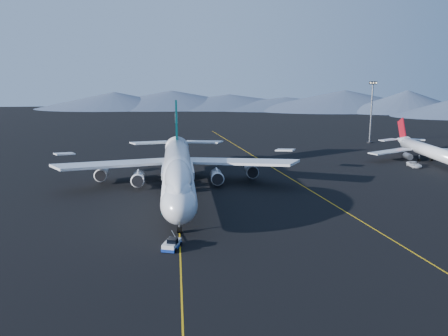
{
  "coord_description": "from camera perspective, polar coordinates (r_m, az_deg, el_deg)",
  "views": [
    {
      "loc": [
        -0.41,
        -111.3,
        29.54
      ],
      "look_at": [
        10.6,
        0.18,
        6.0
      ],
      "focal_mm": 40.0,
      "sensor_mm": 36.0,
      "label": 1
    }
  ],
  "objects": [
    {
      "name": "pushback_tug",
      "position": [
        82.44,
        -6.01,
        -8.75
      ],
      "size": [
        3.46,
        4.81,
        1.89
      ],
      "rotation": [
        0.0,
        0.0,
        -0.31
      ],
      "color": "silver",
      "rests_on": "ground"
    },
    {
      "name": "ground",
      "position": [
        115.15,
        -5.25,
        -3.05
      ],
      "size": [
        500.0,
        500.0,
        0.0
      ],
      "primitive_type": "plane",
      "color": "black",
      "rests_on": "ground"
    },
    {
      "name": "taxiway_line_main",
      "position": [
        115.15,
        -5.25,
        -3.04
      ],
      "size": [
        0.25,
        220.0,
        0.01
      ],
      "primitive_type": "cube",
      "color": "#D9A10C",
      "rests_on": "ground"
    },
    {
      "name": "service_van",
      "position": [
        154.95,
        20.91,
        0.38
      ],
      "size": [
        2.63,
        5.63,
        1.56
      ],
      "primitive_type": "imported",
      "rotation": [
        0.0,
        0.0,
        -0.01
      ],
      "color": "silver",
      "rests_on": "ground"
    },
    {
      "name": "floodlight_mast",
      "position": [
        196.09,
        16.49,
        6.15
      ],
      "size": [
        2.85,
        2.13,
        23.03
      ],
      "rotation": [
        0.0,
        0.0,
        0.01
      ],
      "color": "black",
      "rests_on": "ground"
    },
    {
      "name": "second_jet",
      "position": [
        164.77,
        22.14,
        1.9
      ],
      "size": [
        36.31,
        41.02,
        11.67
      ],
      "rotation": [
        0.0,
        0.0,
        -0.27
      ],
      "color": "silver",
      "rests_on": "ground"
    },
    {
      "name": "boeing_747",
      "position": [
        113.83,
        -5.31,
        -0.21
      ],
      "size": [
        59.62,
        72.43,
        19.37
      ],
      "color": "silver",
      "rests_on": "ground"
    },
    {
      "name": "taxiway_line_side",
      "position": [
        128.49,
        8.21,
        -1.54
      ],
      "size": [
        28.08,
        198.09,
        0.01
      ],
      "primitive_type": "cube",
      "rotation": [
        0.0,
        0.0,
        0.14
      ],
      "color": "#D9A10C",
      "rests_on": "ground"
    }
  ]
}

